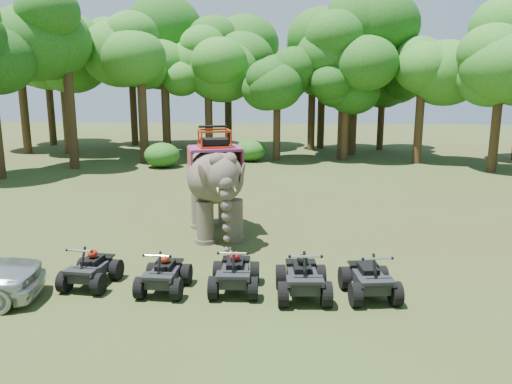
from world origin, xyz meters
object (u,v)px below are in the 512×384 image
(atv_1, at_px, (164,269))
(atv_3, at_px, (303,272))
(elephant, at_px, (216,182))
(atv_0, at_px, (91,264))
(atv_4, at_px, (370,273))
(atv_2, at_px, (235,268))

(atv_1, distance_m, atv_3, 3.54)
(atv_1, bearing_deg, atv_3, 0.14)
(elephant, xyz_separation_m, atv_0, (-2.58, -4.87, -1.31))
(atv_4, bearing_deg, elephant, 124.22)
(elephant, height_order, atv_0, elephant)
(atv_2, bearing_deg, atv_1, -177.62)
(elephant, bearing_deg, atv_0, -134.47)
(atv_0, relative_size, atv_1, 1.01)
(atv_2, height_order, atv_3, atv_3)
(elephant, relative_size, atv_0, 2.86)
(elephant, xyz_separation_m, atv_4, (4.62, -5.04, -1.28))
(atv_2, bearing_deg, elephant, 101.75)
(elephant, distance_m, atv_1, 5.28)
(elephant, relative_size, atv_3, 2.57)
(atv_1, relative_size, atv_3, 0.89)
(atv_0, relative_size, atv_2, 0.95)
(elephant, relative_size, atv_4, 2.71)
(atv_3, bearing_deg, atv_0, 172.42)
(elephant, xyz_separation_m, atv_1, (-0.57, -5.08, -1.31))
(atv_1, relative_size, atv_4, 0.94)
(atv_0, distance_m, atv_4, 7.20)
(atv_3, xyz_separation_m, atv_4, (1.66, 0.13, -0.03))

